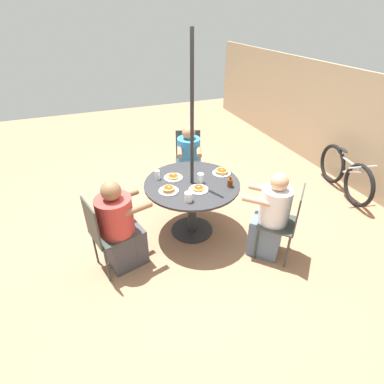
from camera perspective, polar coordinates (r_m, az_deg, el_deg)
ground_plane at (r=4.13m, az=0.00°, el=-7.24°), size 12.00×12.00×0.00m
back_fence at (r=5.35m, az=31.34°, el=8.63°), size 10.00×0.06×1.80m
patio_table at (r=3.78m, az=0.00°, el=-0.11°), size 1.19×1.19×0.75m
umbrella_pole at (r=3.49m, az=0.00°, el=8.53°), size 0.04×0.04×2.45m
patio_chair_north at (r=3.58m, az=17.52°, el=-4.99°), size 0.58×0.58×0.95m
diner_north at (r=3.62m, az=14.67°, el=-4.94°), size 0.58×0.58×1.11m
patio_chair_east at (r=4.84m, az=-0.70°, el=6.74°), size 0.52×0.52×0.95m
diner_east at (r=4.70m, az=-0.61°, el=5.34°), size 0.58×0.48×1.11m
patio_chair_south at (r=3.38m, az=-16.41°, el=-7.24°), size 0.51×0.51×0.95m
diner_south at (r=3.45m, az=-13.55°, el=-6.85°), size 0.50×0.60×1.12m
pancake_plate_a at (r=3.54m, az=1.27°, el=0.57°), size 0.23×0.23×0.05m
pancake_plate_b at (r=3.91m, az=5.68°, el=3.81°), size 0.23×0.23×0.06m
pancake_plate_c at (r=3.52m, az=-4.48°, el=0.39°), size 0.23×0.23×0.07m
pancake_plate_d at (r=3.80m, az=-3.59°, el=2.84°), size 0.23×0.23×0.05m
syrup_bottle at (r=3.63m, az=7.29°, el=1.77°), size 0.09×0.07×0.14m
coffee_cup at (r=3.32m, az=-0.69°, el=-0.94°), size 0.09×0.09×0.11m
drinking_glass_a at (r=3.68m, az=1.65°, el=2.66°), size 0.08×0.08×0.12m
drinking_glass_b at (r=3.78m, az=-6.64°, el=3.29°), size 0.06×0.06×0.12m
bicycle at (r=5.36m, az=27.08°, el=3.19°), size 1.37×0.47×0.68m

